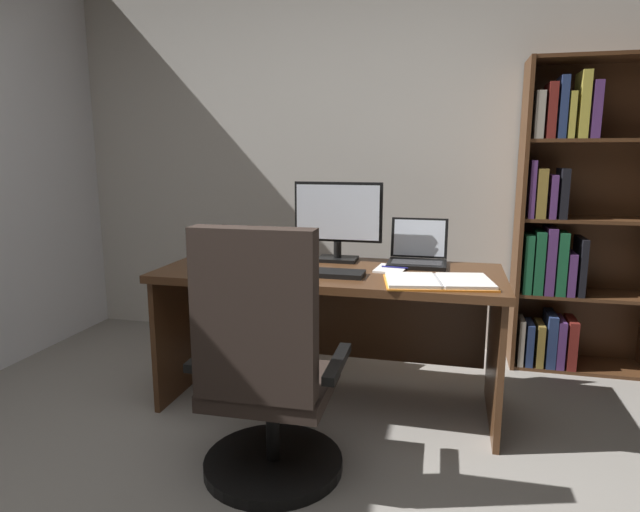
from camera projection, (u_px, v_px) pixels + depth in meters
wall_back at (355, 152)px, 3.79m from camera, size 4.69×0.12×2.71m
desk at (333, 302)px, 2.94m from camera, size 1.78×0.73×0.75m
bookshelf at (571, 225)px, 3.31m from camera, size 0.83×0.33×1.90m
office_chair at (265, 378)px, 2.17m from camera, size 0.62×0.60×1.08m
monitor at (338, 221)px, 3.01m from camera, size 0.50×0.16×0.44m
laptop at (418, 255)px, 2.95m from camera, size 0.31×0.28×0.24m
keyboard at (322, 273)px, 2.69m from camera, size 0.42×0.15×0.02m
computer_mouse at (265, 268)px, 2.76m from camera, size 0.06×0.10×0.04m
reading_stand_with_book at (260, 242)px, 3.21m from camera, size 0.33×0.26×0.16m
open_binder at (438, 281)px, 2.51m from camera, size 0.54×0.39×0.02m
notepad at (391, 269)px, 2.82m from camera, size 0.17×0.22×0.01m
pen at (395, 267)px, 2.81m from camera, size 0.14×0.03×0.01m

